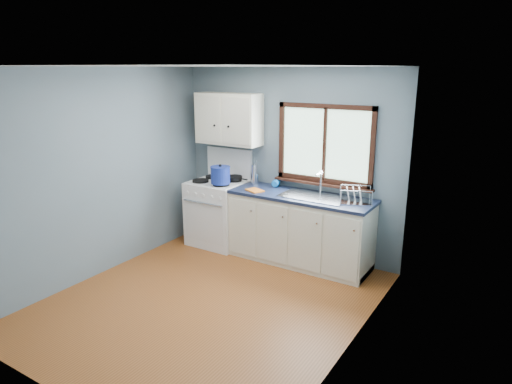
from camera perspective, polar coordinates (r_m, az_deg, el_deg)
The scene contains 19 objects.
floor at distance 5.18m, azimuth -5.91°, elevation -13.58°, with size 3.20×3.60×0.02m, color brown.
ceiling at distance 4.54m, azimuth -6.81°, elevation 15.50°, with size 3.20×3.60×0.02m, color white.
wall_back at distance 6.19m, azimuth 4.08°, elevation 3.74°, with size 3.20×0.02×2.50m, color slate.
wall_front at distance 3.55m, azimuth -24.80°, elevation -6.60°, with size 3.20×0.02×2.50m, color slate.
wall_left at distance 5.82m, azimuth -18.91°, elevation 2.20°, with size 0.02×3.60×2.50m, color slate.
wall_right at distance 3.95m, azimuth 12.38°, elevation -3.29°, with size 0.02×3.60×2.50m, color slate.
gas_range at distance 6.60m, azimuth -4.74°, elevation -2.33°, with size 0.76×0.69×1.36m.
base_cabinets at distance 5.99m, azimuth 5.50°, elevation -5.05°, with size 1.85×0.60×0.88m.
countertop at distance 5.84m, azimuth 5.62°, elevation -0.54°, with size 1.89×0.64×0.04m, color black.
sink at distance 5.78m, azimuth 7.21°, elevation -1.19°, with size 0.84×0.46×0.44m.
window at distance 5.89m, azimuth 8.57°, elevation 5.24°, with size 1.36×0.10×1.03m.
upper_cabinets at distance 6.39m, azimuth -3.45°, elevation 9.11°, with size 0.95×0.35×0.70m.
skillet at distance 6.45m, azimuth -2.73°, elevation 1.81°, with size 0.35×0.24×0.05m.
stockpot at distance 6.21m, azimuth -4.47°, elevation 2.16°, with size 0.36×0.36×0.27m.
utensil_crock at distance 6.37m, azimuth -0.12°, elevation 1.75°, with size 0.14×0.14×0.36m.
thermos at distance 6.28m, azimuth -0.28°, elevation 2.18°, with size 0.07×0.07×0.28m, color silver.
soap_bottle at distance 6.12m, azimuth 2.35°, elevation 1.72°, with size 0.10×0.10×0.26m, color blue.
dish_towel at distance 5.98m, azimuth -0.16°, elevation 0.21°, with size 0.23×0.16×0.02m, color orange.
dish_rack at distance 5.59m, azimuth 12.26°, elevation -0.78°, with size 0.46×0.41×0.20m.
Camera 1 is at (2.83, -3.55, 2.49)m, focal length 32.00 mm.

